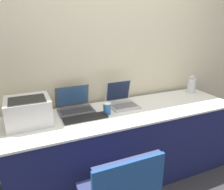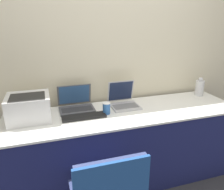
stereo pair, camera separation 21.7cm
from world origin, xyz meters
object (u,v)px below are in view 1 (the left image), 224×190
coffee_cup (107,108)px  laptop_right (122,100)px  metal_pitcher (192,85)px  external_keyboard (85,118)px  printer (28,110)px  laptop_left (75,105)px

coffee_cup → laptop_right: bearing=33.2°
metal_pitcher → coffee_cup: bearing=-171.0°
external_keyboard → metal_pitcher: (1.48, 0.22, 0.09)m
laptop_right → coffee_cup: size_ratio=2.59×
laptop_right → coffee_cup: 0.28m
laptop_right → metal_pitcher: laptop_right is taller
external_keyboard → coffee_cup: 0.24m
external_keyboard → metal_pitcher: 1.50m
laptop_right → external_keyboard: (-0.47, -0.18, -0.05)m
coffee_cup → printer: bearing=173.2°
laptop_left → laptop_right: size_ratio=1.16×
laptop_right → external_keyboard: bearing=-158.9°
external_keyboard → laptop_right: bearing=21.1°
laptop_left → external_keyboard: laptop_left is taller
laptop_left → laptop_right: (0.51, -0.07, 0.00)m
laptop_right → metal_pitcher: size_ratio=1.33×
printer → laptop_left: 0.48m
laptop_left → external_keyboard: 0.25m
laptop_right → coffee_cup: laptop_right is taller
laptop_left → metal_pitcher: laptop_left is taller
external_keyboard → metal_pitcher: size_ratio=1.83×
coffee_cup → metal_pitcher: metal_pitcher is taller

